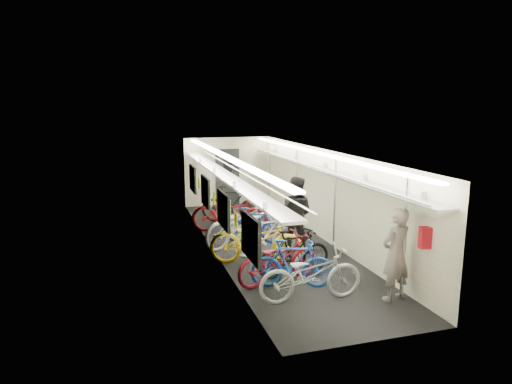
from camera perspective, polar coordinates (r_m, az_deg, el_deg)
train_car_shell at (r=11.92m, az=-0.75°, el=1.80°), size 10.00×10.00×10.00m
bicycle_0 at (r=8.50m, az=6.86°, el=-10.13°), size 1.98×0.77×1.03m
bicycle_1 at (r=9.04m, az=4.55°, el=-8.90°), size 1.71×0.94×0.99m
bicycle_2 at (r=9.26m, az=2.82°, el=-8.38°), size 1.99×1.10×0.99m
bicycle_3 at (r=9.64m, az=4.84°, el=-7.53°), size 1.75×0.73×1.02m
bicycle_4 at (r=10.28m, az=0.06°, el=-6.00°), size 2.25×1.44×1.12m
bicycle_5 at (r=10.86m, az=1.15°, el=-5.41°), size 1.70×0.68×0.99m
bicycle_6 at (r=11.60m, az=-1.96°, el=-3.93°), size 2.31×1.61×1.15m
bicycle_7 at (r=11.82m, az=-0.28°, el=-4.16°), size 1.62×1.05×0.95m
bicycle_8 at (r=12.80m, az=-3.35°, el=-2.56°), size 2.28×1.52×1.13m
bicycle_9 at (r=13.87m, az=-2.99°, el=-1.48°), size 1.95×1.18×1.13m
passenger_near at (r=8.73m, az=17.08°, el=-7.48°), size 0.71×0.55×1.74m
passenger_mid at (r=11.14m, az=4.89°, el=-2.75°), size 1.14×1.10×1.85m
backpack at (r=8.49m, az=20.59°, el=-5.36°), size 0.28×0.19×0.38m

